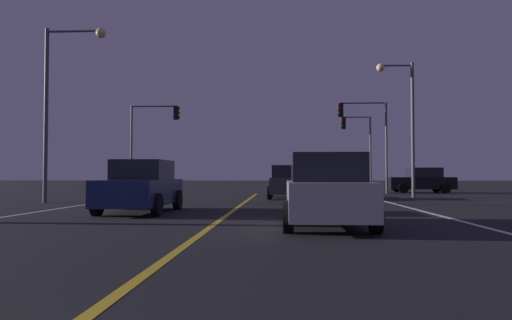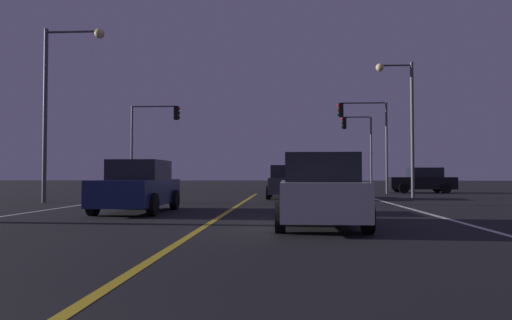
{
  "view_description": "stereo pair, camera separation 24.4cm",
  "coord_description": "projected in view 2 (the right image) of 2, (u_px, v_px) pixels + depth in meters",
  "views": [
    {
      "loc": [
        1.68,
        -0.55,
        1.22
      ],
      "look_at": [
        -0.04,
        29.72,
        2.18
      ],
      "focal_mm": 32.91,
      "sensor_mm": 36.0,
      "label": 1
    },
    {
      "loc": [
        1.92,
        -0.55,
        1.22
      ],
      "look_at": [
        -0.04,
        29.72,
        2.18
      ],
      "focal_mm": 32.91,
      "sensor_mm": 36.0,
      "label": 2
    }
  ],
  "objects": [
    {
      "name": "traffic_light_near_right",
      "position": [
        364.0,
        126.0,
        30.26
      ],
      "size": [
        3.22,
        0.36,
        5.92
      ],
      "rotation": [
        0.0,
        0.0,
        3.14
      ],
      "color": "#4C4C51",
      "rests_on": "ground"
    },
    {
      "name": "traffic_light_near_left",
      "position": [
        154.0,
        128.0,
        31.15
      ],
      "size": [
        3.33,
        0.36,
        5.82
      ],
      "color": "#4C4C51",
      "rests_on": "ground"
    },
    {
      "name": "lane_center_divider",
      "position": [
        214.0,
        221.0,
        12.36
      ],
      "size": [
        0.16,
        35.52,
        0.01
      ],
      "primitive_type": "cube",
      "color": "gold",
      "rests_on": "ground"
    },
    {
      "name": "car_crossing_side",
      "position": [
        422.0,
        181.0,
        31.6
      ],
      "size": [
        4.3,
        2.02,
        1.7
      ],
      "rotation": [
        0.0,
        0.0,
        3.14
      ],
      "color": "black",
      "rests_on": "ground"
    },
    {
      "name": "car_oncoming",
      "position": [
        138.0,
        187.0,
        15.26
      ],
      "size": [
        2.02,
        4.3,
        1.7
      ],
      "rotation": [
        0.0,
        0.0,
        -1.57
      ],
      "color": "black",
      "rests_on": "ground"
    },
    {
      "name": "street_lamp_right_far",
      "position": [
        403.0,
        111.0,
        25.22
      ],
      "size": [
        2.0,
        0.44,
        7.29
      ],
      "rotation": [
        0.0,
        0.0,
        3.14
      ],
      "color": "#4C4C51",
      "rests_on": "ground"
    },
    {
      "name": "traffic_light_far_right",
      "position": [
        357.0,
        136.0,
        35.71
      ],
      "size": [
        2.34,
        0.36,
        5.68
      ],
      "rotation": [
        0.0,
        0.0,
        3.14
      ],
      "color": "#4C4C51",
      "rests_on": "ground"
    },
    {
      "name": "car_ahead_far",
      "position": [
        287.0,
        182.0,
        24.24
      ],
      "size": [
        2.02,
        4.3,
        1.7
      ],
      "rotation": [
        0.0,
        0.0,
        1.57
      ],
      "color": "black",
      "rests_on": "ground"
    },
    {
      "name": "street_lamp_left_mid",
      "position": [
        60.0,
        90.0,
        20.61
      ],
      "size": [
        2.72,
        0.44,
        7.68
      ],
      "color": "#4C4C51",
      "rests_on": "ground"
    },
    {
      "name": "lane_edge_right",
      "position": [
        461.0,
        222.0,
        11.95
      ],
      "size": [
        0.16,
        35.52,
        0.01
      ],
      "primitive_type": "cube",
      "color": "silver",
      "rests_on": "ground"
    },
    {
      "name": "car_lead_same_lane",
      "position": [
        319.0,
        192.0,
        11.03
      ],
      "size": [
        2.02,
        4.3,
        1.7
      ],
      "rotation": [
        0.0,
        0.0,
        1.57
      ],
      "color": "black",
      "rests_on": "ground"
    }
  ]
}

